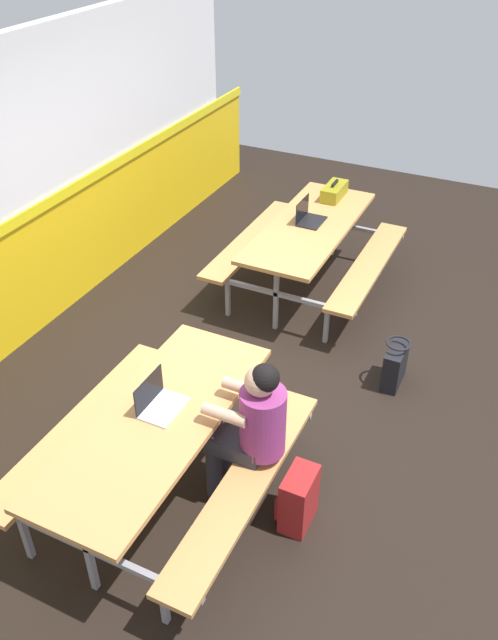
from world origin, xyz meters
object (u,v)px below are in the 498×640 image
(laptop_silver, at_px, (159,402))
(tote_bag_bright, at_px, (395,365))
(picnic_table_left, at_px, (158,437))
(backpack_dark, at_px, (298,499))
(student_nearer, at_px, (252,423))
(laptop_dark, at_px, (308,217))
(picnic_table_right, at_px, (309,239))
(toolbox_grey, at_px, (334,191))

(laptop_silver, relative_size, tote_bag_bright, 0.75)
(picnic_table_left, distance_m, backpack_dark, 1.01)
(student_nearer, relative_size, tote_bag_bright, 2.81)
(backpack_dark, bearing_deg, tote_bag_bright, -6.66)
(laptop_silver, relative_size, laptop_dark, 1.00)
(picnic_table_left, xyz_separation_m, tote_bag_bright, (1.89, -1.12, -0.38))
(picnic_table_right, xyz_separation_m, laptop_dark, (0.05, 0.04, 0.21))
(toolbox_grey, bearing_deg, laptop_dark, 176.50)
(toolbox_grey, xyz_separation_m, backpack_dark, (-3.48, -1.03, -0.60))
(picnic_table_right, height_order, student_nearer, student_nearer)
(laptop_silver, xyz_separation_m, toolbox_grey, (3.59, 0.07, 0.02))
(picnic_table_left, height_order, laptop_dark, laptop_dark)
(laptop_dark, bearing_deg, tote_bag_bright, -132.23)
(student_nearer, xyz_separation_m, backpack_dark, (-0.06, -0.37, -0.49))
(laptop_silver, bearing_deg, backpack_dark, -83.70)
(laptop_dark, relative_size, backpack_dark, 0.73)
(student_nearer, height_order, toolbox_grey, student_nearer)
(laptop_dark, height_order, backpack_dark, laptop_dark)
(tote_bag_bright, bearing_deg, picnic_table_right, 48.27)
(picnic_table_right, bearing_deg, laptop_dark, 35.16)
(picnic_table_left, relative_size, backpack_dark, 4.44)
(laptop_dark, bearing_deg, student_nearer, -165.86)
(toolbox_grey, bearing_deg, tote_bag_bright, -145.65)
(laptop_silver, xyz_separation_m, backpack_dark, (0.11, -0.96, -0.57))
(picnic_table_left, xyz_separation_m, toolbox_grey, (3.69, 0.10, 0.24))
(picnic_table_left, bearing_deg, student_nearer, -65.01)
(laptop_silver, relative_size, backpack_dark, 0.73)
(picnic_table_left, bearing_deg, tote_bag_bright, -30.64)
(toolbox_grey, bearing_deg, student_nearer, -169.08)
(laptop_silver, bearing_deg, toolbox_grey, 1.07)
(toolbox_grey, xyz_separation_m, tote_bag_bright, (-1.79, -1.23, -0.62))
(student_nearer, relative_size, laptop_dark, 3.76)
(picnic_table_right, bearing_deg, student_nearer, -166.33)
(picnic_table_right, xyz_separation_m, toolbox_grey, (0.70, -0.00, 0.24))
(picnic_table_right, distance_m, laptop_silver, 2.90)
(laptop_silver, bearing_deg, picnic_table_right, 1.37)
(picnic_table_left, xyz_separation_m, student_nearer, (0.26, -0.56, 0.13))
(laptop_dark, xyz_separation_m, tote_bag_bright, (-1.15, -1.27, -0.59))
(backpack_dark, bearing_deg, picnic_table_left, 102.44)
(laptop_dark, distance_m, tote_bag_bright, 1.81)
(picnic_table_left, xyz_separation_m, backpack_dark, (0.20, -0.92, -0.36))
(laptop_silver, height_order, laptop_dark, same)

